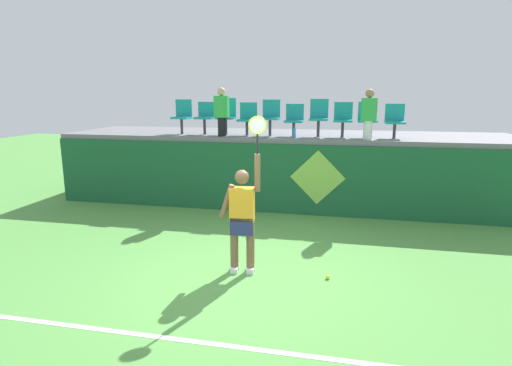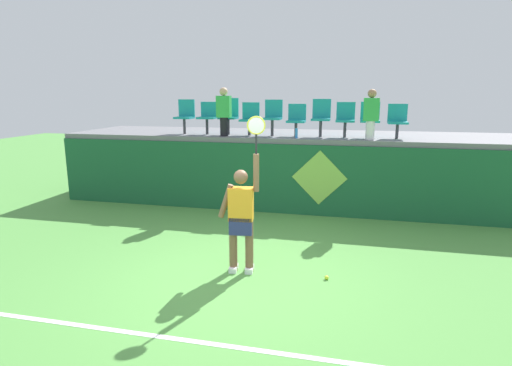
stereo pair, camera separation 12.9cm
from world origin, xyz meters
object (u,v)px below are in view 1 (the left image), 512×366
stadium_chair_2 (227,114)px  stadium_chair_4 (271,115)px  spectator_0 (369,113)px  spectator_1 (222,111)px  tennis_player (243,215)px  stadium_chair_5 (294,118)px  stadium_chair_3 (248,117)px  stadium_chair_8 (367,118)px  stadium_chair_0 (182,115)px  stadium_chair_7 (343,118)px  tennis_ball (328,277)px  stadium_chair_1 (205,116)px  stadium_chair_9 (395,119)px  water_bottle (294,133)px  stadium_chair_6 (319,116)px

stadium_chair_2 → stadium_chair_4: 1.14m
spectator_0 → spectator_1: 3.46m
tennis_player → stadium_chair_4: stadium_chair_4 is taller
stadium_chair_5 → spectator_1: 1.79m
stadium_chair_3 → stadium_chair_4: size_ratio=0.92×
stadium_chair_2 → stadium_chair_8: bearing=-0.1°
stadium_chair_0 → stadium_chair_8: size_ratio=1.05×
tennis_player → stadium_chair_7: size_ratio=2.99×
stadium_chair_2 → stadium_chair_4: size_ratio=1.04×
stadium_chair_0 → stadium_chair_7: 4.09m
spectator_0 → stadium_chair_4: bearing=169.1°
tennis_ball → stadium_chair_4: (-1.65, 4.17, 2.24)m
stadium_chair_7 → stadium_chair_8: bearing=0.1°
tennis_player → stadium_chair_1: stadium_chair_1 is taller
stadium_chair_5 → stadium_chair_0: bearing=179.9°
stadium_chair_4 → stadium_chair_5: bearing=-0.3°
tennis_player → stadium_chair_9: bearing=57.4°
stadium_chair_5 → stadium_chair_8: (1.74, 0.00, 0.04)m
stadium_chair_8 → stadium_chair_4: bearing=180.0°
stadium_chair_9 → stadium_chair_3: bearing=180.0°
spectator_0 → stadium_chair_2: bearing=172.6°
tennis_ball → stadium_chair_8: (0.68, 4.17, 2.21)m
water_bottle → stadium_chair_8: size_ratio=0.28×
stadium_chair_2 → stadium_chair_4: stadium_chair_2 is taller
tennis_player → stadium_chair_3: 4.44m
stadium_chair_2 → spectator_1: size_ratio=0.78×
stadium_chair_8 → stadium_chair_9: size_ratio=1.05×
tennis_player → spectator_1: (-1.43, 3.73, 1.46)m
stadium_chair_6 → stadium_chair_5: bearing=-179.5°
tennis_player → spectator_1: 4.25m
water_bottle → spectator_1: spectator_1 is taller
tennis_ball → stadium_chair_9: size_ratio=0.08×
stadium_chair_9 → stadium_chair_5: bearing=-180.0°
stadium_chair_1 → stadium_chair_5: 2.29m
stadium_chair_4 → spectator_1: bearing=-159.4°
water_bottle → stadium_chair_9: 2.37m
tennis_ball → spectator_0: 4.45m
tennis_ball → stadium_chair_3: (-2.24, 4.17, 2.19)m
stadium_chair_9 → water_bottle: bearing=-167.6°
stadium_chair_8 → spectator_0: bearing=-90.0°
stadium_chair_2 → stadium_chair_7: (2.90, -0.00, -0.05)m
tennis_ball → water_bottle: bearing=105.1°
stadium_chair_2 → stadium_chair_9: (4.09, -0.01, -0.07)m
stadium_chair_4 → stadium_chair_9: 2.95m
stadium_chair_7 → stadium_chair_0: bearing=180.0°
stadium_chair_8 → stadium_chair_3: bearing=-180.0°
stadium_chair_9 → stadium_chair_6: bearing=179.8°
tennis_player → stadium_chair_0: stadium_chair_0 is taller
stadium_chair_2 → stadium_chair_6: size_ratio=1.02×
stadium_chair_5 → spectator_0: spectator_0 is taller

